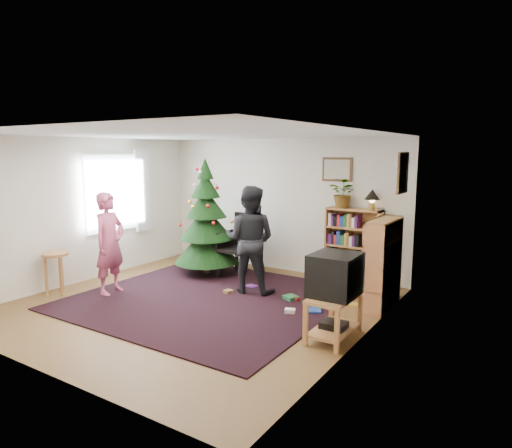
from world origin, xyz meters
The scene contains 23 objects.
floor centered at (0.00, 0.00, 0.00)m, with size 5.00×5.00×0.00m, color brown.
ceiling centered at (0.00, 0.00, 2.50)m, with size 5.00×5.00×0.00m, color white.
wall_back centered at (0.00, 2.50, 1.25)m, with size 5.00×0.02×2.50m, color silver.
wall_front centered at (0.00, -2.50, 1.25)m, with size 5.00×0.02×2.50m, color silver.
wall_left centered at (-2.50, 0.00, 1.25)m, with size 0.02×5.00×2.50m, color silver.
wall_right centered at (2.50, 0.00, 1.25)m, with size 0.02×5.00×2.50m, color silver.
rug centered at (0.00, 0.30, 0.01)m, with size 3.80×3.60×0.02m, color black.
window_pane centered at (-2.47, 0.60, 1.50)m, with size 0.04×1.20×1.40m, color silver.
curtain centered at (-2.43, 1.30, 1.50)m, with size 0.06×0.35×1.60m, color silver.
picture_back centered at (1.15, 2.48, 1.95)m, with size 0.55×0.03×0.42m.
picture_right centered at (2.48, 1.75, 1.95)m, with size 0.03×0.50×0.60m.
christmas_tree centered at (-0.96, 1.44, 0.90)m, with size 1.18×1.18×2.15m.
bookshelf_back centered at (1.54, 2.34, 0.66)m, with size 0.95×0.30×1.30m.
bookshelf_right centered at (2.34, 1.40, 0.66)m, with size 0.30×0.95×1.30m.
tv_stand centered at (2.22, -0.08, 0.32)m, with size 0.45×0.81×0.55m.
crt_tv centered at (2.22, -0.08, 0.80)m, with size 0.54×0.58×0.51m.
armchair centered at (-0.32, 1.72, 0.62)m, with size 0.65×0.65×1.14m.
stool centered at (-2.20, -0.82, 0.53)m, with size 0.41×0.41×0.68m.
person_standing centered at (-1.51, -0.31, 0.82)m, with size 0.59×0.39×1.63m, color #B54868.
person_by_chair centered at (0.33, 0.94, 0.86)m, with size 0.84×0.65×1.73m, color black.
potted_plant centered at (1.34, 2.34, 1.56)m, with size 0.46×0.40×0.51m, color gray.
table_lamp centered at (1.84, 2.34, 1.53)m, with size 0.26×0.26×0.34m.
floor_clutter centered at (1.08, 0.84, 0.04)m, with size 2.08×1.03×0.08m.
Camera 1 is at (4.26, -5.03, 2.25)m, focal length 32.00 mm.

